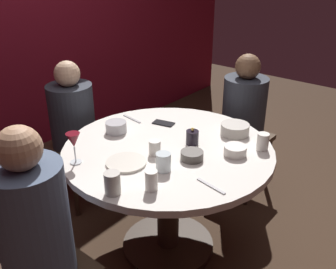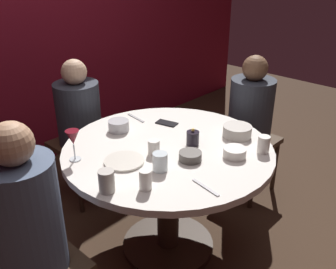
% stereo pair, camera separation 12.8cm
% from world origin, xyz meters
% --- Properties ---
extents(ground_plane, '(8.00, 8.00, 0.00)m').
position_xyz_m(ground_plane, '(0.00, 0.00, 0.00)').
color(ground_plane, '#382619').
extents(dining_table, '(1.23, 1.23, 0.75)m').
position_xyz_m(dining_table, '(0.00, 0.00, 0.58)').
color(dining_table, silver).
rests_on(dining_table, ground).
extents(seated_diner_left, '(0.40, 0.40, 1.20)m').
position_xyz_m(seated_diner_left, '(-0.90, 0.00, 0.73)').
color(seated_diner_left, '#3F2D1E').
rests_on(seated_diner_left, ground).
extents(seated_diner_back, '(0.40, 0.40, 1.11)m').
position_xyz_m(seated_diner_back, '(0.00, 0.90, 0.69)').
color(seated_diner_back, '#3F2D1E').
rests_on(seated_diner_back, ground).
extents(seated_diner_right, '(0.40, 0.40, 1.12)m').
position_xyz_m(seated_diner_right, '(0.91, 0.00, 0.70)').
color(seated_diner_right, '#3F2D1E').
rests_on(seated_diner_right, ground).
extents(candle_holder, '(0.08, 0.08, 0.11)m').
position_xyz_m(candle_holder, '(0.12, -0.09, 0.79)').
color(candle_holder, black).
rests_on(candle_holder, dining_table).
extents(wine_glass, '(0.08, 0.08, 0.18)m').
position_xyz_m(wine_glass, '(-0.46, 0.27, 0.87)').
color(wine_glass, silver).
rests_on(wine_glass, dining_table).
extents(dinner_plate, '(0.22, 0.22, 0.01)m').
position_xyz_m(dinner_plate, '(-0.30, 0.05, 0.75)').
color(dinner_plate, beige).
rests_on(dinner_plate, dining_table).
extents(cell_phone, '(0.10, 0.15, 0.01)m').
position_xyz_m(cell_phone, '(0.24, 0.23, 0.75)').
color(cell_phone, black).
rests_on(cell_phone, dining_table).
extents(bowl_serving_large, '(0.13, 0.13, 0.07)m').
position_xyz_m(bowl_serving_large, '(-0.05, 0.38, 0.78)').
color(bowl_serving_large, '#B7B7BC').
rests_on(bowl_serving_large, dining_table).
extents(bowl_salad_center, '(0.18, 0.18, 0.07)m').
position_xyz_m(bowl_salad_center, '(0.39, -0.22, 0.78)').
color(bowl_salad_center, '#B2ADA3').
rests_on(bowl_salad_center, dining_table).
extents(bowl_small_white, '(0.13, 0.13, 0.05)m').
position_xyz_m(bowl_small_white, '(0.17, -0.35, 0.77)').
color(bowl_small_white, silver).
rests_on(bowl_small_white, dining_table).
extents(bowl_sauce_side, '(0.13, 0.13, 0.05)m').
position_xyz_m(bowl_sauce_side, '(-0.03, -0.20, 0.77)').
color(bowl_sauce_side, '#4C4742').
rests_on(bowl_sauce_side, dining_table).
extents(cup_near_candle, '(0.06, 0.06, 0.10)m').
position_xyz_m(cup_near_candle, '(-0.40, -0.22, 0.80)').
color(cup_near_candle, silver).
rests_on(cup_near_candle, dining_table).
extents(cup_by_left_diner, '(0.08, 0.08, 0.11)m').
position_xyz_m(cup_by_left_diner, '(-0.53, -0.10, 0.80)').
color(cup_by_left_diner, '#B2ADA3').
rests_on(cup_by_left_diner, dining_table).
extents(cup_by_right_diner, '(0.07, 0.07, 0.09)m').
position_xyz_m(cup_by_right_diner, '(-0.12, -0.00, 0.79)').
color(cup_by_right_diner, silver).
rests_on(cup_by_right_diner, dining_table).
extents(cup_center_front, '(0.08, 0.08, 0.10)m').
position_xyz_m(cup_center_front, '(-0.22, -0.15, 0.80)').
color(cup_center_front, silver).
rests_on(cup_center_front, dining_table).
extents(cup_far_edge, '(0.07, 0.07, 0.10)m').
position_xyz_m(cup_far_edge, '(0.32, -0.44, 0.80)').
color(cup_far_edge, silver).
rests_on(cup_far_edge, dining_table).
extents(fork_near_plate, '(0.05, 0.18, 0.01)m').
position_xyz_m(fork_near_plate, '(-0.19, -0.43, 0.75)').
color(fork_near_plate, '#B7B7BC').
rests_on(fork_near_plate, dining_table).
extents(knife_near_plate, '(0.04, 0.18, 0.01)m').
position_xyz_m(knife_near_plate, '(0.16, 0.45, 0.75)').
color(knife_near_plate, '#B7B7BC').
rests_on(knife_near_plate, dining_table).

